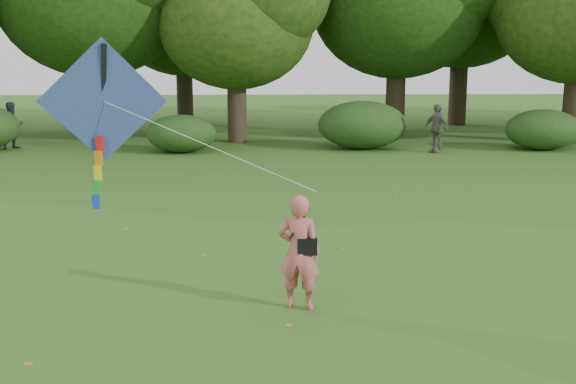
{
  "coord_description": "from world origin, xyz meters",
  "views": [
    {
      "loc": [
        -0.76,
        -10.26,
        4.0
      ],
      "look_at": [
        -0.4,
        2.0,
        1.5
      ],
      "focal_mm": 45.0,
      "sensor_mm": 36.0,
      "label": 1
    }
  ],
  "objects_px": {
    "flying_kite": "(103,104)",
    "man_kite_flyer": "(299,252)",
    "bystander_left": "(13,126)",
    "bystander_right": "(436,128)"
  },
  "relations": [
    {
      "from": "man_kite_flyer",
      "to": "flying_kite",
      "type": "height_order",
      "value": "flying_kite"
    },
    {
      "from": "man_kite_flyer",
      "to": "bystander_right",
      "type": "xyz_separation_m",
      "value": [
        5.93,
        16.39,
        0.02
      ]
    },
    {
      "from": "flying_kite",
      "to": "man_kite_flyer",
      "type": "bearing_deg",
      "value": -30.65
    },
    {
      "from": "bystander_right",
      "to": "flying_kite",
      "type": "xyz_separation_m",
      "value": [
        -9.23,
        -14.44,
        2.08
      ]
    },
    {
      "from": "man_kite_flyer",
      "to": "bystander_left",
      "type": "bearing_deg",
      "value": -44.31
    },
    {
      "from": "bystander_right",
      "to": "flying_kite",
      "type": "bearing_deg",
      "value": -71.05
    },
    {
      "from": "man_kite_flyer",
      "to": "bystander_right",
      "type": "height_order",
      "value": "bystander_right"
    },
    {
      "from": "man_kite_flyer",
      "to": "bystander_left",
      "type": "relative_size",
      "value": 0.98
    },
    {
      "from": "man_kite_flyer",
      "to": "flying_kite",
      "type": "bearing_deg",
      "value": -15.2
    },
    {
      "from": "bystander_left",
      "to": "flying_kite",
      "type": "relative_size",
      "value": 0.4
    }
  ]
}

